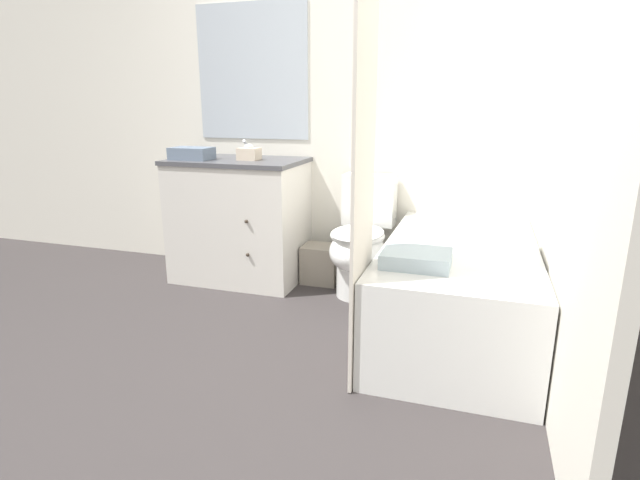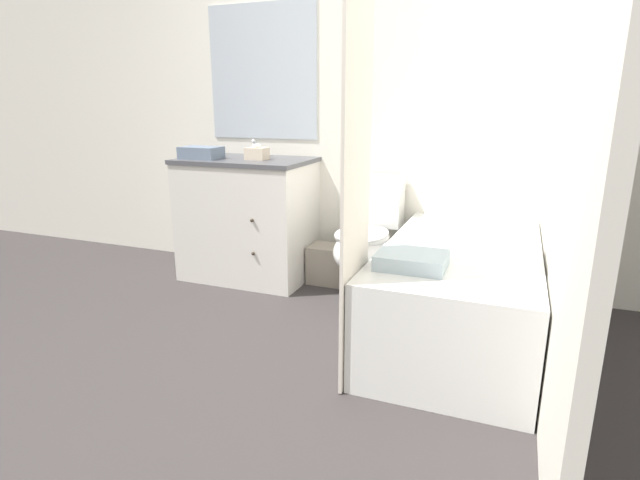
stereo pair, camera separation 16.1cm
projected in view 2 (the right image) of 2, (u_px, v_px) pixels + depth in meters
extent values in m
plane|color=#383333|center=(242.00, 395.00, 2.19)|extent=(14.00, 14.00, 0.00)
cube|color=white|center=(362.00, 101.00, 3.39)|extent=(8.00, 0.05, 2.50)
cube|color=#B2BCC6|center=(262.00, 72.00, 3.58)|extent=(0.84, 0.01, 0.93)
cube|color=white|center=(572.00, 100.00, 2.18)|extent=(0.05, 2.69, 2.50)
cube|color=silver|center=(248.00, 221.00, 3.60)|extent=(0.89, 0.58, 0.83)
cube|color=#4C4C51|center=(246.00, 161.00, 3.48)|extent=(0.91, 0.60, 0.03)
cylinder|color=white|center=(246.00, 166.00, 3.49)|extent=(0.33, 0.33, 0.10)
sphere|color=#382D23|center=(252.00, 221.00, 3.23)|extent=(0.02, 0.02, 0.02)
sphere|color=#382D23|center=(253.00, 254.00, 3.29)|extent=(0.02, 0.02, 0.02)
cylinder|color=silver|center=(260.00, 153.00, 3.65)|extent=(0.04, 0.04, 0.04)
cylinder|color=silver|center=(257.00, 145.00, 3.60)|extent=(0.02, 0.11, 0.09)
cylinder|color=silver|center=(253.00, 152.00, 3.67)|extent=(0.03, 0.03, 0.04)
cylinder|color=silver|center=(266.00, 153.00, 3.63)|extent=(0.03, 0.03, 0.04)
cylinder|color=white|center=(363.00, 280.00, 3.27)|extent=(0.29, 0.29, 0.24)
ellipsoid|color=white|center=(362.00, 251.00, 3.16)|extent=(0.35, 0.48, 0.26)
torus|color=white|center=(362.00, 236.00, 3.14)|extent=(0.35, 0.35, 0.04)
cube|color=white|center=(377.00, 200.00, 3.39)|extent=(0.35, 0.18, 0.34)
ellipsoid|color=white|center=(362.00, 233.00, 3.13)|extent=(0.33, 0.46, 0.02)
cube|color=white|center=(458.00, 293.00, 2.68)|extent=(0.78, 1.51, 0.51)
cube|color=#A8ADAE|center=(462.00, 248.00, 2.61)|extent=(0.66, 1.39, 0.01)
cube|color=silver|center=(357.00, 158.00, 2.09)|extent=(0.02, 0.37, 2.02)
cube|color=gray|center=(328.00, 264.00, 3.54)|extent=(0.25, 0.22, 0.27)
cube|color=beige|center=(257.00, 154.00, 3.40)|extent=(0.14, 0.11, 0.08)
ellipsoid|color=white|center=(257.00, 146.00, 3.38)|extent=(0.06, 0.03, 0.03)
cube|color=slate|center=(201.00, 153.00, 3.45)|extent=(0.28, 0.18, 0.08)
cube|color=silver|center=(412.00, 260.00, 2.28)|extent=(0.31, 0.25, 0.07)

